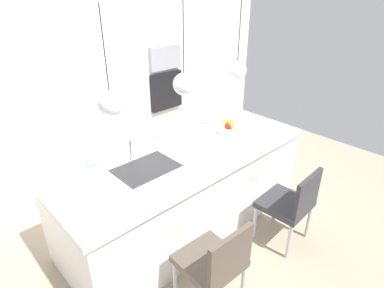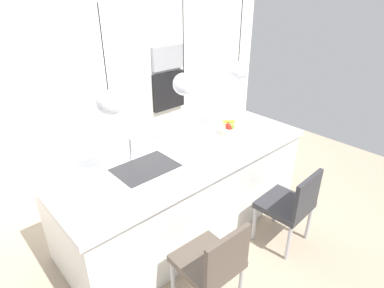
{
  "view_description": "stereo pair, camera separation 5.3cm",
  "coord_description": "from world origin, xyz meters",
  "px_view_note": "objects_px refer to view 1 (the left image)",
  "views": [
    {
      "loc": [
        -1.87,
        -2.1,
        2.41
      ],
      "look_at": [
        0.1,
        0.0,
        0.96
      ],
      "focal_mm": 29.8,
      "sensor_mm": 36.0,
      "label": 1
    },
    {
      "loc": [
        -1.83,
        -2.14,
        2.41
      ],
      "look_at": [
        0.1,
        0.0,
        0.96
      ],
      "focal_mm": 29.8,
      "sensor_mm": 36.0,
      "label": 2
    }
  ],
  "objects_px": {
    "microwave": "(165,57)",
    "chair_near": "(215,262)",
    "chair_middle": "(291,203)",
    "fruit_bowl": "(229,128)",
    "oven": "(166,91)"
  },
  "relations": [
    {
      "from": "microwave",
      "to": "chair_near",
      "type": "xyz_separation_m",
      "value": [
        -1.56,
        -2.5,
        -0.97
      ]
    },
    {
      "from": "chair_middle",
      "to": "fruit_bowl",
      "type": "bearing_deg",
      "value": 83.83
    },
    {
      "from": "fruit_bowl",
      "to": "microwave",
      "type": "bearing_deg",
      "value": 76.93
    },
    {
      "from": "fruit_bowl",
      "to": "microwave",
      "type": "distance_m",
      "value": 1.69
    },
    {
      "from": "microwave",
      "to": "oven",
      "type": "xyz_separation_m",
      "value": [
        0.0,
        0.0,
        -0.5
      ]
    },
    {
      "from": "microwave",
      "to": "fruit_bowl",
      "type": "bearing_deg",
      "value": -103.07
    },
    {
      "from": "microwave",
      "to": "chair_near",
      "type": "height_order",
      "value": "microwave"
    },
    {
      "from": "chair_near",
      "to": "chair_middle",
      "type": "bearing_deg",
      "value": -0.01
    },
    {
      "from": "oven",
      "to": "chair_middle",
      "type": "xyz_separation_m",
      "value": [
        -0.46,
        -2.5,
        -0.47
      ]
    },
    {
      "from": "microwave",
      "to": "chair_middle",
      "type": "bearing_deg",
      "value": -100.54
    },
    {
      "from": "chair_near",
      "to": "oven",
      "type": "bearing_deg",
      "value": 58.07
    },
    {
      "from": "microwave",
      "to": "chair_near",
      "type": "relative_size",
      "value": 0.63
    },
    {
      "from": "fruit_bowl",
      "to": "microwave",
      "type": "relative_size",
      "value": 0.5
    },
    {
      "from": "fruit_bowl",
      "to": "oven",
      "type": "relative_size",
      "value": 0.48
    },
    {
      "from": "microwave",
      "to": "oven",
      "type": "height_order",
      "value": "microwave"
    }
  ]
}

